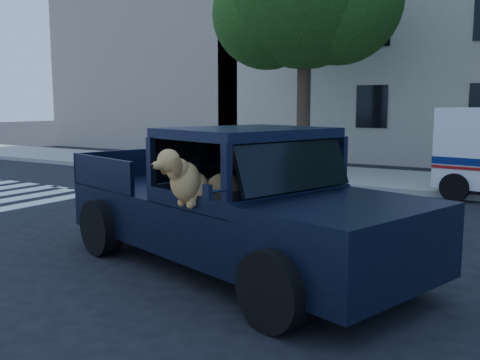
{
  "coord_description": "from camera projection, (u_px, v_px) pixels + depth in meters",
  "views": [
    {
      "loc": [
        3.48,
        -6.38,
        2.28
      ],
      "look_at": [
        -0.08,
        -0.64,
        1.32
      ],
      "focal_mm": 40.0,
      "sensor_mm": 36.0,
      "label": 1
    }
  ],
  "objects": [
    {
      "name": "ground",
      "position": [
        269.0,
        268.0,
        7.5
      ],
      "size": [
        120.0,
        120.0,
        0.0
      ],
      "primitive_type": "plane",
      "color": "black",
      "rests_on": "ground"
    },
    {
      "name": "lane_stripes",
      "position": [
        463.0,
        236.0,
        9.32
      ],
      "size": [
        21.6,
        0.14,
        0.01
      ],
      "primitive_type": null,
      "color": "silver",
      "rests_on": "ground"
    },
    {
      "name": "pickup_truck",
      "position": [
        228.0,
        221.0,
        7.48
      ],
      "size": [
        5.9,
        3.65,
        1.97
      ],
      "rotation": [
        0.0,
        0.0,
        -0.29
      ],
      "color": "black",
      "rests_on": "ground"
    },
    {
      "name": "building_left",
      "position": [
        172.0,
        72.0,
        28.65
      ],
      "size": [
        12.0,
        6.0,
        8.0
      ],
      "primitive_type": "cube",
      "color": "tan",
      "rests_on": "ground"
    },
    {
      "name": "far_sidewalk",
      "position": [
        424.0,
        182.0,
        15.23
      ],
      "size": [
        60.0,
        4.0,
        0.15
      ],
      "primitive_type": "cube",
      "color": "gray",
      "rests_on": "ground"
    }
  ]
}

